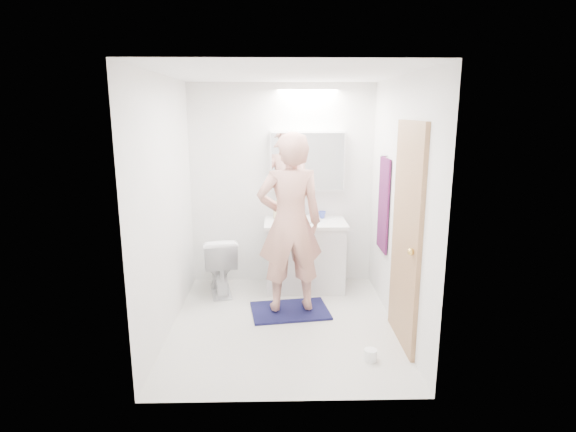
{
  "coord_description": "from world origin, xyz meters",
  "views": [
    {
      "loc": [
        -0.06,
        -4.23,
        2.08
      ],
      "look_at": [
        0.05,
        0.25,
        1.05
      ],
      "focal_mm": 28.64,
      "sensor_mm": 36.0,
      "label": 1
    }
  ],
  "objects_px": {
    "toilet": "(219,264)",
    "person": "(290,223)",
    "medicine_cabinet": "(307,161)",
    "toothbrush_cup": "(322,215)",
    "soap_bottle_a": "(277,210)",
    "toilet_paper_roll": "(371,355)",
    "soap_bottle_b": "(293,210)",
    "vanity_cabinet": "(305,257)"
  },
  "relations": [
    {
      "from": "soap_bottle_a",
      "to": "soap_bottle_b",
      "type": "height_order",
      "value": "soap_bottle_a"
    },
    {
      "from": "toilet",
      "to": "soap_bottle_b",
      "type": "height_order",
      "value": "soap_bottle_b"
    },
    {
      "from": "toothbrush_cup",
      "to": "vanity_cabinet",
      "type": "bearing_deg",
      "value": -142.88
    },
    {
      "from": "vanity_cabinet",
      "to": "soap_bottle_a",
      "type": "height_order",
      "value": "soap_bottle_a"
    },
    {
      "from": "soap_bottle_a",
      "to": "toilet",
      "type": "bearing_deg",
      "value": -158.32
    },
    {
      "from": "person",
      "to": "soap_bottle_a",
      "type": "height_order",
      "value": "person"
    },
    {
      "from": "vanity_cabinet",
      "to": "soap_bottle_b",
      "type": "distance_m",
      "value": 0.57
    },
    {
      "from": "toothbrush_cup",
      "to": "toilet",
      "type": "bearing_deg",
      "value": -167.22
    },
    {
      "from": "toilet",
      "to": "toilet_paper_roll",
      "type": "relative_size",
      "value": 6.19
    },
    {
      "from": "toilet",
      "to": "toothbrush_cup",
      "type": "relative_size",
      "value": 7.54
    },
    {
      "from": "medicine_cabinet",
      "to": "toothbrush_cup",
      "type": "bearing_deg",
      "value": -15.52
    },
    {
      "from": "toilet",
      "to": "person",
      "type": "bearing_deg",
      "value": 133.04
    },
    {
      "from": "medicine_cabinet",
      "to": "toilet",
      "type": "xyz_separation_m",
      "value": [
        -1.03,
        -0.33,
        -1.16
      ]
    },
    {
      "from": "person",
      "to": "soap_bottle_b",
      "type": "relative_size",
      "value": 9.85
    },
    {
      "from": "soap_bottle_b",
      "to": "toilet_paper_roll",
      "type": "distance_m",
      "value": 2.13
    },
    {
      "from": "medicine_cabinet",
      "to": "toilet_paper_roll",
      "type": "relative_size",
      "value": 8.0
    },
    {
      "from": "toilet",
      "to": "vanity_cabinet",
      "type": "bearing_deg",
      "value": 174.78
    },
    {
      "from": "toilet_paper_roll",
      "to": "soap_bottle_a",
      "type": "bearing_deg",
      "value": 113.66
    },
    {
      "from": "soap_bottle_b",
      "to": "toilet",
      "type": "bearing_deg",
      "value": -161.13
    },
    {
      "from": "toilet",
      "to": "soap_bottle_a",
      "type": "xyz_separation_m",
      "value": [
        0.67,
        0.27,
        0.59
      ]
    },
    {
      "from": "medicine_cabinet",
      "to": "toothbrush_cup",
      "type": "height_order",
      "value": "medicine_cabinet"
    },
    {
      "from": "vanity_cabinet",
      "to": "medicine_cabinet",
      "type": "relative_size",
      "value": 1.02
    },
    {
      "from": "soap_bottle_b",
      "to": "toilet_paper_roll",
      "type": "xyz_separation_m",
      "value": [
        0.6,
        -1.85,
        -0.86
      ]
    },
    {
      "from": "toilet_paper_roll",
      "to": "vanity_cabinet",
      "type": "bearing_deg",
      "value": 105.5
    },
    {
      "from": "vanity_cabinet",
      "to": "toothbrush_cup",
      "type": "height_order",
      "value": "toothbrush_cup"
    },
    {
      "from": "person",
      "to": "soap_bottle_a",
      "type": "bearing_deg",
      "value": -88.71
    },
    {
      "from": "soap_bottle_a",
      "to": "toilet_paper_roll",
      "type": "distance_m",
      "value": 2.17
    },
    {
      "from": "soap_bottle_a",
      "to": "medicine_cabinet",
      "type": "bearing_deg",
      "value": 9.32
    },
    {
      "from": "soap_bottle_b",
      "to": "toothbrush_cup",
      "type": "distance_m",
      "value": 0.35
    },
    {
      "from": "vanity_cabinet",
      "to": "person",
      "type": "bearing_deg",
      "value": -106.16
    },
    {
      "from": "soap_bottle_a",
      "to": "toothbrush_cup",
      "type": "distance_m",
      "value": 0.55
    },
    {
      "from": "vanity_cabinet",
      "to": "toilet_paper_roll",
      "type": "xyz_separation_m",
      "value": [
        0.46,
        -1.67,
        -0.34
      ]
    },
    {
      "from": "medicine_cabinet",
      "to": "soap_bottle_b",
      "type": "distance_m",
      "value": 0.61
    },
    {
      "from": "vanity_cabinet",
      "to": "toilet",
      "type": "xyz_separation_m",
      "value": [
        -1.0,
        -0.11,
        -0.05
      ]
    },
    {
      "from": "vanity_cabinet",
      "to": "toilet_paper_roll",
      "type": "distance_m",
      "value": 1.77
    },
    {
      "from": "toothbrush_cup",
      "to": "toilet_paper_roll",
      "type": "relative_size",
      "value": 0.82
    },
    {
      "from": "person",
      "to": "soap_bottle_b",
      "type": "xyz_separation_m",
      "value": [
        0.06,
        0.86,
        -0.05
      ]
    },
    {
      "from": "vanity_cabinet",
      "to": "toilet",
      "type": "distance_m",
      "value": 1.01
    },
    {
      "from": "person",
      "to": "soap_bottle_a",
      "type": "distance_m",
      "value": 0.84
    },
    {
      "from": "soap_bottle_a",
      "to": "toothbrush_cup",
      "type": "bearing_deg",
      "value": 1.05
    },
    {
      "from": "toothbrush_cup",
      "to": "person",
      "type": "bearing_deg",
      "value": -115.92
    },
    {
      "from": "medicine_cabinet",
      "to": "soap_bottle_a",
      "type": "height_order",
      "value": "medicine_cabinet"
    }
  ]
}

